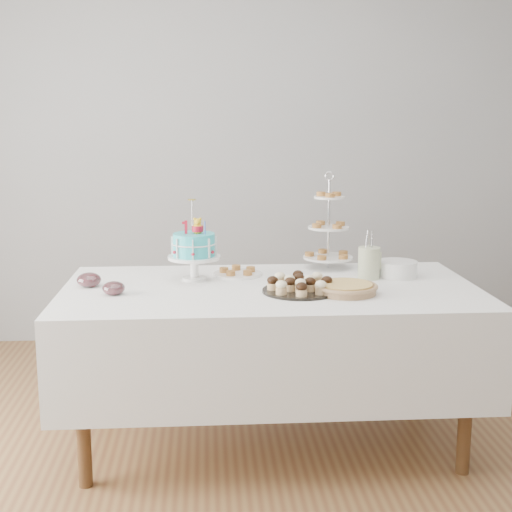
{
  "coord_description": "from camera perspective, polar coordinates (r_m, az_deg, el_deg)",
  "views": [
    {
      "loc": [
        -0.29,
        -2.91,
        1.54
      ],
      "look_at": [
        -0.07,
        0.3,
        0.92
      ],
      "focal_mm": 50.0,
      "sensor_mm": 36.0,
      "label": 1
    }
  ],
  "objects": [
    {
      "name": "floor",
      "position": [
        3.3,
        1.6,
        -16.81
      ],
      "size": [
        5.0,
        5.0,
        0.0
      ],
      "primitive_type": "plane",
      "color": "brown",
      "rests_on": "ground"
    },
    {
      "name": "walls",
      "position": [
        2.93,
        1.74,
        7.27
      ],
      "size": [
        5.04,
        4.04,
        2.7
      ],
      "color": "gray",
      "rests_on": "floor"
    },
    {
      "name": "table",
      "position": [
        3.37,
        1.15,
        -6.22
      ],
      "size": [
        1.92,
        1.02,
        0.77
      ],
      "color": "silver",
      "rests_on": "floor"
    },
    {
      "name": "birthday_cake",
      "position": [
        3.43,
        -4.96,
        -0.2
      ],
      "size": [
        0.25,
        0.25,
        0.39
      ],
      "rotation": [
        0.0,
        0.0,
        -0.04
      ],
      "color": "white",
      "rests_on": "table"
    },
    {
      "name": "cupcake_tray",
      "position": [
        3.2,
        3.52,
        -2.24
      ],
      "size": [
        0.34,
        0.34,
        0.08
      ],
      "color": "black",
      "rests_on": "table"
    },
    {
      "name": "pie",
      "position": [
        3.2,
        7.19,
        -2.53
      ],
      "size": [
        0.29,
        0.29,
        0.05
      ],
      "color": "tan",
      "rests_on": "table"
    },
    {
      "name": "tiered_stand",
      "position": [
        3.7,
        5.83,
        2.23
      ],
      "size": [
        0.26,
        0.26,
        0.5
      ],
      "color": "silver",
      "rests_on": "table"
    },
    {
      "name": "plate_stack",
      "position": [
        3.58,
        11.22,
        -1.02
      ],
      "size": [
        0.2,
        0.2,
        0.08
      ],
      "color": "white",
      "rests_on": "table"
    },
    {
      "name": "pastry_plate",
      "position": [
        3.54,
        -1.46,
        -1.29
      ],
      "size": [
        0.24,
        0.24,
        0.04
      ],
      "color": "white",
      "rests_on": "table"
    },
    {
      "name": "jam_bowl_a",
      "position": [
        3.22,
        -11.33,
        -2.55
      ],
      "size": [
        0.1,
        0.1,
        0.06
      ],
      "color": "silver",
      "rests_on": "table"
    },
    {
      "name": "jam_bowl_b",
      "position": [
        3.39,
        -13.22,
        -1.89
      ],
      "size": [
        0.11,
        0.11,
        0.07
      ],
      "color": "silver",
      "rests_on": "table"
    },
    {
      "name": "utensil_pitcher",
      "position": [
        3.5,
        9.03,
        -0.45
      ],
      "size": [
        0.11,
        0.11,
        0.24
      ],
      "rotation": [
        0.0,
        0.0,
        -0.15
      ],
      "color": "white",
      "rests_on": "table"
    }
  ]
}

